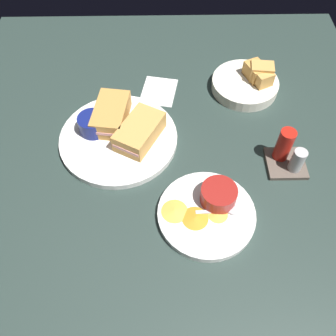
{
  "coord_description": "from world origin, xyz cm",
  "views": [
    {
      "loc": [
        57.21,
        -1.24,
        69.37
      ],
      "look_at": [
        10.07,
        -0.41,
        3.0
      ],
      "focal_mm": 38.74,
      "sensor_mm": 36.0,
      "label": 1
    }
  ],
  "objects_px": {
    "plate_sandwich_main": "(119,139)",
    "spoon_by_dark_ramekin": "(113,136)",
    "plate_chips_companion": "(206,214)",
    "ramekin_light_gravy": "(219,194)",
    "ramekin_dark_sauce": "(93,124)",
    "condiment_caddy": "(288,154)",
    "bread_basket_rear": "(248,82)",
    "spoon_by_gravy_ramekin": "(228,210)",
    "sandwich_half_far": "(111,114)",
    "sandwich_half_near": "(140,133)"
  },
  "relations": [
    {
      "from": "sandwich_half_near",
      "to": "spoon_by_gravy_ramekin",
      "type": "distance_m",
      "value": 0.28
    },
    {
      "from": "ramekin_light_gravy",
      "to": "bread_basket_rear",
      "type": "xyz_separation_m",
      "value": [
        -0.36,
        0.12,
        -0.01
      ]
    },
    {
      "from": "bread_basket_rear",
      "to": "plate_sandwich_main",
      "type": "bearing_deg",
      "value": -62.11
    },
    {
      "from": "plate_sandwich_main",
      "to": "sandwich_half_near",
      "type": "relative_size",
      "value": 1.92
    },
    {
      "from": "spoon_by_dark_ramekin",
      "to": "spoon_by_gravy_ramekin",
      "type": "height_order",
      "value": "same"
    },
    {
      "from": "ramekin_light_gravy",
      "to": "condiment_caddy",
      "type": "xyz_separation_m",
      "value": [
        -0.11,
        0.17,
        -0.0
      ]
    },
    {
      "from": "plate_sandwich_main",
      "to": "plate_chips_companion",
      "type": "height_order",
      "value": "same"
    },
    {
      "from": "ramekin_light_gravy",
      "to": "condiment_caddy",
      "type": "relative_size",
      "value": 0.82
    },
    {
      "from": "plate_chips_companion",
      "to": "condiment_caddy",
      "type": "height_order",
      "value": "condiment_caddy"
    },
    {
      "from": "sandwich_half_far",
      "to": "spoon_by_dark_ramekin",
      "type": "relative_size",
      "value": 1.49
    },
    {
      "from": "plate_sandwich_main",
      "to": "sandwich_half_far",
      "type": "height_order",
      "value": "sandwich_half_far"
    },
    {
      "from": "ramekin_dark_sauce",
      "to": "ramekin_light_gravy",
      "type": "bearing_deg",
      "value": 54.6
    },
    {
      "from": "ramekin_light_gravy",
      "to": "spoon_by_gravy_ramekin",
      "type": "bearing_deg",
      "value": 33.96
    },
    {
      "from": "sandwich_half_far",
      "to": "ramekin_light_gravy",
      "type": "xyz_separation_m",
      "value": [
        0.23,
        0.24,
        -0.0
      ]
    },
    {
      "from": "sandwich_half_far",
      "to": "spoon_by_gravy_ramekin",
      "type": "distance_m",
      "value": 0.37
    },
    {
      "from": "plate_sandwich_main",
      "to": "spoon_by_dark_ramekin",
      "type": "bearing_deg",
      "value": -78.35
    },
    {
      "from": "plate_sandwich_main",
      "to": "ramekin_dark_sauce",
      "type": "xyz_separation_m",
      "value": [
        -0.02,
        -0.06,
        0.03
      ]
    },
    {
      "from": "sandwich_half_near",
      "to": "sandwich_half_far",
      "type": "bearing_deg",
      "value": -130.53
    },
    {
      "from": "sandwich_half_far",
      "to": "plate_chips_companion",
      "type": "relative_size",
      "value": 0.68
    },
    {
      "from": "plate_sandwich_main",
      "to": "condiment_caddy",
      "type": "distance_m",
      "value": 0.4
    },
    {
      "from": "ramekin_dark_sauce",
      "to": "plate_chips_companion",
      "type": "distance_m",
      "value": 0.35
    },
    {
      "from": "sandwich_half_far",
      "to": "ramekin_dark_sauce",
      "type": "distance_m",
      "value": 0.05
    },
    {
      "from": "sandwich_half_near",
      "to": "ramekin_dark_sauce",
      "type": "height_order",
      "value": "sandwich_half_near"
    },
    {
      "from": "plate_sandwich_main",
      "to": "spoon_by_dark_ramekin",
      "type": "xyz_separation_m",
      "value": [
        0.0,
        -0.01,
        0.01
      ]
    },
    {
      "from": "bread_basket_rear",
      "to": "ramekin_dark_sauce",
      "type": "bearing_deg",
      "value": -68.41
    },
    {
      "from": "plate_sandwich_main",
      "to": "plate_chips_companion",
      "type": "distance_m",
      "value": 0.29
    },
    {
      "from": "ramekin_light_gravy",
      "to": "spoon_by_dark_ramekin",
      "type": "bearing_deg",
      "value": -127.14
    },
    {
      "from": "spoon_by_dark_ramekin",
      "to": "spoon_by_gravy_ramekin",
      "type": "relative_size",
      "value": 0.96
    },
    {
      "from": "plate_chips_companion",
      "to": "spoon_by_gravy_ramekin",
      "type": "height_order",
      "value": "spoon_by_gravy_ramekin"
    },
    {
      "from": "ramekin_dark_sauce",
      "to": "ramekin_light_gravy",
      "type": "height_order",
      "value": "ramekin_dark_sauce"
    },
    {
      "from": "sandwich_half_near",
      "to": "plate_chips_companion",
      "type": "bearing_deg",
      "value": 35.61
    },
    {
      "from": "ramekin_light_gravy",
      "to": "bread_basket_rear",
      "type": "distance_m",
      "value": 0.38
    },
    {
      "from": "spoon_by_dark_ramekin",
      "to": "condiment_caddy",
      "type": "distance_m",
      "value": 0.41
    },
    {
      "from": "plate_chips_companion",
      "to": "sandwich_half_far",
      "type": "bearing_deg",
      "value": -140.59
    },
    {
      "from": "plate_sandwich_main",
      "to": "ramekin_dark_sauce",
      "type": "relative_size",
      "value": 4.19
    },
    {
      "from": "sandwich_half_far",
      "to": "ramekin_light_gravy",
      "type": "height_order",
      "value": "sandwich_half_far"
    },
    {
      "from": "plate_chips_companion",
      "to": "ramekin_light_gravy",
      "type": "height_order",
      "value": "ramekin_light_gravy"
    },
    {
      "from": "plate_chips_companion",
      "to": "spoon_by_gravy_ramekin",
      "type": "bearing_deg",
      "value": 92.8
    },
    {
      "from": "ramekin_dark_sauce",
      "to": "bread_basket_rear",
      "type": "relative_size",
      "value": 0.38
    },
    {
      "from": "bread_basket_rear",
      "to": "ramekin_light_gravy",
      "type": "bearing_deg",
      "value": -18.0
    },
    {
      "from": "sandwich_half_near",
      "to": "spoon_by_dark_ramekin",
      "type": "relative_size",
      "value": 1.58
    },
    {
      "from": "plate_chips_companion",
      "to": "spoon_by_gravy_ramekin",
      "type": "relative_size",
      "value": 2.1
    },
    {
      "from": "spoon_by_dark_ramekin",
      "to": "plate_chips_companion",
      "type": "relative_size",
      "value": 0.46
    },
    {
      "from": "sandwich_half_far",
      "to": "condiment_caddy",
      "type": "height_order",
      "value": "condiment_caddy"
    },
    {
      "from": "plate_sandwich_main",
      "to": "ramekin_light_gravy",
      "type": "relative_size",
      "value": 3.72
    },
    {
      "from": "spoon_by_gravy_ramekin",
      "to": "ramekin_dark_sauce",
      "type": "bearing_deg",
      "value": -127.24
    },
    {
      "from": "ramekin_light_gravy",
      "to": "condiment_caddy",
      "type": "height_order",
      "value": "condiment_caddy"
    },
    {
      "from": "sandwich_half_near",
      "to": "ramekin_light_gravy",
      "type": "distance_m",
      "value": 0.24
    },
    {
      "from": "plate_sandwich_main",
      "to": "ramekin_light_gravy",
      "type": "height_order",
      "value": "ramekin_light_gravy"
    },
    {
      "from": "spoon_by_dark_ramekin",
      "to": "ramekin_light_gravy",
      "type": "distance_m",
      "value": 0.3
    }
  ]
}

